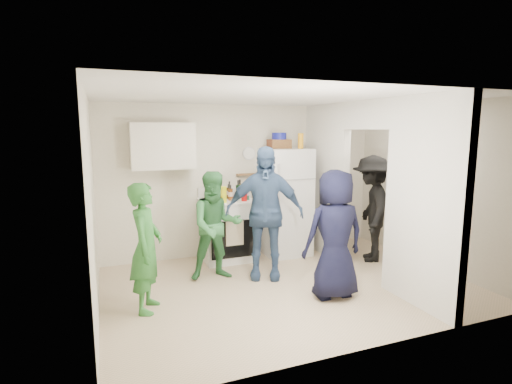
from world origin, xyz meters
TOP-DOWN VIEW (x-y plane):
  - floor at (0.00, 0.00)m, footprint 4.80×4.80m
  - wall_back at (0.00, 1.70)m, footprint 4.80×0.00m
  - wall_front at (0.00, -1.70)m, footprint 4.80×0.00m
  - wall_left at (-2.40, 0.00)m, footprint 0.00×3.40m
  - wall_right at (2.40, 0.00)m, footprint 0.00×3.40m
  - ceiling at (0.00, 0.00)m, footprint 4.80×4.80m
  - partition_pier_back at (1.20, 1.10)m, footprint 0.12×1.20m
  - partition_pier_front at (1.20, -1.10)m, footprint 0.12×1.20m
  - partition_header at (1.20, 0.00)m, footprint 0.12×1.00m
  - stove at (-0.44, 1.37)m, footprint 0.83×0.69m
  - upper_cabinet at (-1.40, 1.52)m, footprint 0.95×0.34m
  - fridge at (0.57, 1.34)m, footprint 0.74×0.72m
  - wicker_basket at (0.47, 1.39)m, footprint 0.35×0.25m
  - blue_bowl at (0.47, 1.39)m, footprint 0.24×0.24m
  - yellow_cup_stack_top at (0.79, 1.24)m, footprint 0.09×0.09m
  - wall_clock at (0.05, 1.68)m, footprint 0.22×0.02m
  - spice_shelf at (0.00, 1.65)m, footprint 0.35×0.08m
  - nook_window at (2.38, 0.20)m, footprint 0.03×0.70m
  - nook_window_frame at (2.36, 0.20)m, footprint 0.04×0.76m
  - nook_valance at (2.34, 0.20)m, footprint 0.04×0.82m
  - yellow_cup_stack_stove at (-0.56, 1.15)m, footprint 0.09×0.09m
  - red_cup at (-0.22, 1.17)m, footprint 0.09×0.09m
  - person_green_left at (-1.85, -0.05)m, footprint 0.52×0.64m
  - person_green_center at (-0.83, 0.63)m, footprint 0.78×0.63m
  - person_denim at (-0.18, 0.44)m, footprint 1.19×0.87m
  - person_navy at (0.38, -0.51)m, footprint 0.82×0.56m
  - person_nook at (1.71, 0.51)m, footprint 1.10×1.27m
  - bottle_a at (-0.71, 1.47)m, footprint 0.08×0.08m
  - bottle_b at (-0.61, 1.30)m, footprint 0.06×0.06m
  - bottle_c at (-0.52, 1.51)m, footprint 0.08×0.08m
  - bottle_d at (-0.40, 1.31)m, footprint 0.07×0.07m
  - bottle_e at (-0.34, 1.55)m, footprint 0.07×0.07m
  - bottle_f at (-0.24, 1.40)m, footprint 0.08×0.08m
  - bottle_g at (-0.18, 1.50)m, footprint 0.07×0.07m
  - bottle_h at (-0.74, 1.24)m, footprint 0.07×0.07m
  - bottle_i at (-0.38, 1.47)m, footprint 0.07×0.07m
  - bottle_j at (-0.14, 1.25)m, footprint 0.08×0.08m
  - bottle_k at (-0.66, 1.40)m, footprint 0.06×0.06m

SIDE VIEW (x-z plane):
  - floor at x=0.00m, z-range 0.00..0.00m
  - stove at x=-0.44m, z-range 0.00..0.99m
  - person_green_left at x=-1.85m, z-range 0.00..1.51m
  - person_green_center at x=-0.83m, z-range 0.00..1.53m
  - person_navy at x=0.38m, z-range 0.00..1.62m
  - person_nook at x=1.71m, z-range 0.00..1.70m
  - fridge at x=0.57m, z-range 0.00..1.79m
  - person_denim at x=-0.18m, z-range 0.00..1.88m
  - red_cup at x=-0.22m, z-range 0.99..1.11m
  - bottle_i at x=-0.38m, z-range 0.99..1.23m
  - bottle_d at x=-0.40m, z-range 0.99..1.24m
  - yellow_cup_stack_stove at x=-0.56m, z-range 0.99..1.24m
  - bottle_k at x=-0.66m, z-range 0.99..1.26m
  - bottle_e at x=-0.34m, z-range 0.99..1.26m
  - bottle_j at x=-0.14m, z-range 0.99..1.27m
  - bottle_a at x=-0.71m, z-range 0.99..1.29m
  - bottle_g at x=-0.18m, z-range 0.99..1.29m
  - bottle_f at x=-0.24m, z-range 0.99..1.29m
  - bottle_b at x=-0.61m, z-range 0.99..1.30m
  - bottle_c at x=-0.52m, z-range 0.99..1.30m
  - bottle_h at x=-0.74m, z-range 0.99..1.31m
  - wall_back at x=0.00m, z-range -1.15..3.65m
  - wall_front at x=0.00m, z-range -1.15..3.65m
  - wall_left at x=-2.40m, z-range -0.45..2.95m
  - wall_right at x=2.40m, z-range -0.45..2.95m
  - partition_pier_back at x=1.20m, z-range 0.00..2.50m
  - partition_pier_front at x=1.20m, z-range 0.00..2.50m
  - spice_shelf at x=0.00m, z-range 1.34..1.36m
  - nook_window at x=2.38m, z-range 1.25..2.05m
  - nook_window_frame at x=2.36m, z-range 1.22..2.08m
  - wall_clock at x=0.05m, z-range 1.59..1.81m
  - upper_cabinet at x=-1.40m, z-range 1.50..2.20m
  - wicker_basket at x=0.47m, z-range 1.79..1.94m
  - yellow_cup_stack_top at x=0.79m, z-range 1.79..2.04m
  - blue_bowl at x=0.47m, z-range 1.94..2.05m
  - nook_valance at x=2.34m, z-range 1.91..2.09m
  - partition_header at x=1.20m, z-range 2.10..2.50m
  - ceiling at x=0.00m, z-range 2.50..2.50m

